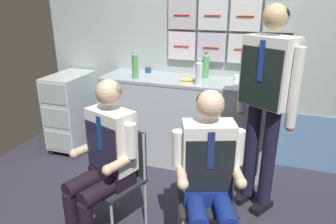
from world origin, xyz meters
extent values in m
cube|color=#A5AFAE|center=(0.00, 1.38, 1.07)|extent=(4.20, 0.06, 2.15)
cube|color=#6084AF|center=(0.00, 1.34, 0.32)|extent=(4.12, 0.01, 0.65)
cube|color=silver|center=(-0.36, 1.32, 1.32)|extent=(0.31, 0.06, 0.31)
cylinder|color=red|center=(-0.36, 1.28, 1.32)|extent=(0.17, 0.01, 0.01)
cube|color=#B7B3C3|center=(-0.02, 1.32, 1.32)|extent=(0.31, 0.06, 0.31)
cylinder|color=red|center=(-0.02, 1.28, 1.32)|extent=(0.17, 0.01, 0.01)
cube|color=silver|center=(0.32, 1.32, 1.32)|extent=(0.31, 0.06, 0.31)
cylinder|color=red|center=(0.32, 1.28, 1.32)|extent=(0.17, 0.01, 0.01)
cube|color=#AEACBA|center=(0.65, 1.32, 1.32)|extent=(0.31, 0.06, 0.31)
cylinder|color=red|center=(0.65, 1.28, 1.32)|extent=(0.17, 0.01, 0.01)
cube|color=#B1AEB5|center=(-0.36, 1.32, 1.66)|extent=(0.31, 0.06, 0.31)
cylinder|color=red|center=(-0.36, 1.28, 1.66)|extent=(0.17, 0.01, 0.01)
cube|color=silver|center=(-0.02, 1.32, 1.66)|extent=(0.31, 0.06, 0.31)
cylinder|color=red|center=(-0.02, 1.28, 1.66)|extent=(0.17, 0.01, 0.01)
cube|color=silver|center=(0.32, 1.32, 1.66)|extent=(0.31, 0.06, 0.31)
cylinder|color=red|center=(0.32, 1.28, 1.66)|extent=(0.17, 0.01, 0.01)
cube|color=#A6B5B4|center=(0.65, 1.32, 1.66)|extent=(0.31, 0.06, 0.31)
cylinder|color=red|center=(0.65, 1.28, 1.66)|extent=(0.17, 0.01, 0.01)
cube|color=#B1BAC3|center=(-0.24, 1.09, 0.48)|extent=(1.84, 0.52, 0.97)
cube|color=#A1AAB4|center=(-0.24, 1.09, 0.98)|extent=(1.88, 0.53, 0.03)
sphere|color=black|center=(-1.84, 0.72, 0.04)|extent=(0.07, 0.07, 0.07)
sphere|color=black|center=(-1.53, 0.72, 0.04)|extent=(0.07, 0.07, 0.07)
sphere|color=black|center=(-1.84, 1.27, 0.04)|extent=(0.07, 0.07, 0.07)
sphere|color=black|center=(-1.53, 1.27, 0.04)|extent=(0.07, 0.07, 0.07)
cube|color=#B7C2C2|center=(-1.68, 1.00, 0.51)|extent=(0.40, 0.64, 0.89)
cube|color=#A2ADAE|center=(-1.68, 0.67, 0.22)|extent=(0.35, 0.01, 0.24)
cube|color=#A2ADAE|center=(-1.68, 0.67, 0.51)|extent=(0.35, 0.01, 0.24)
cube|color=#A2ADAE|center=(-1.68, 0.67, 0.81)|extent=(0.35, 0.01, 0.24)
cylinder|color=#28282D|center=(-1.68, 0.70, 0.94)|extent=(0.32, 0.02, 0.02)
cylinder|color=#A8AAAF|center=(-0.70, -0.33, 0.22)|extent=(0.02, 0.02, 0.44)
cylinder|color=#A8AAAF|center=(-0.57, 0.01, 0.22)|extent=(0.02, 0.02, 0.44)
cylinder|color=#A8AAAF|center=(-0.24, -0.11, 0.22)|extent=(0.02, 0.02, 0.44)
cube|color=#25272A|center=(-0.47, -0.22, 0.46)|extent=(0.51, 0.51, 0.02)
cube|color=#25272A|center=(-0.40, -0.04, 0.67)|extent=(0.35, 0.15, 0.40)
cylinder|color=#A8AAAF|center=(-0.57, 0.01, 0.67)|extent=(0.02, 0.02, 0.40)
cylinder|color=#A8AAAF|center=(-0.24, -0.11, 0.67)|extent=(0.02, 0.02, 0.40)
cylinder|color=black|center=(-0.67, -0.51, 0.28)|extent=(0.10, 0.10, 0.44)
cylinder|color=black|center=(-0.62, -0.35, 0.52)|extent=(0.25, 0.40, 0.13)
cylinder|color=black|center=(-0.44, -0.41, 0.52)|extent=(0.25, 0.40, 0.13)
cube|color=black|center=(-0.47, -0.22, 0.53)|extent=(0.39, 0.31, 0.12)
cube|color=white|center=(-0.46, -0.20, 0.83)|extent=(0.41, 0.31, 0.48)
cube|color=#211E38|center=(-0.50, -0.30, 0.79)|extent=(0.31, 0.13, 0.38)
cube|color=navy|center=(-0.50, -0.31, 0.91)|extent=(0.04, 0.02, 0.27)
cylinder|color=white|center=(-0.66, -0.13, 0.88)|extent=(0.08, 0.08, 0.26)
cylinder|color=beige|center=(-0.68, -0.24, 0.73)|extent=(0.15, 0.25, 0.07)
sphere|color=beige|center=(-0.71, -0.34, 0.73)|extent=(0.08, 0.08, 0.08)
cylinder|color=white|center=(-0.27, -0.27, 0.88)|extent=(0.08, 0.08, 0.26)
cylinder|color=beige|center=(-0.32, -0.37, 0.73)|extent=(0.15, 0.25, 0.07)
sphere|color=beige|center=(-0.36, -0.47, 0.73)|extent=(0.08, 0.08, 0.08)
sphere|color=beige|center=(-0.46, -0.20, 1.20)|extent=(0.19, 0.19, 0.19)
ellipsoid|color=gray|center=(-0.46, -0.19, 1.22)|extent=(0.23, 0.22, 0.13)
cylinder|color=#A8AAAF|center=(0.06, -0.11, 0.22)|extent=(0.02, 0.02, 0.44)
cylinder|color=#A8AAAF|center=(0.39, 0.01, 0.22)|extent=(0.02, 0.02, 0.44)
cube|color=#25272A|center=(0.29, -0.22, 0.46)|extent=(0.51, 0.51, 0.02)
cube|color=#25272A|center=(0.22, -0.04, 0.67)|extent=(0.35, 0.15, 0.40)
cylinder|color=#A8AAAF|center=(0.06, -0.11, 0.67)|extent=(0.02, 0.02, 0.40)
cylinder|color=#A8AAAF|center=(0.39, 0.01, 0.67)|extent=(0.02, 0.02, 0.40)
cylinder|color=navy|center=(0.26, -0.41, 0.52)|extent=(0.25, 0.39, 0.13)
cylinder|color=navy|center=(0.43, -0.34, 0.52)|extent=(0.25, 0.39, 0.13)
cube|color=navy|center=(0.29, -0.22, 0.53)|extent=(0.38, 0.30, 0.12)
cube|color=white|center=(0.28, -0.20, 0.82)|extent=(0.40, 0.31, 0.47)
cube|color=black|center=(0.32, -0.29, 0.78)|extent=(0.31, 0.12, 0.38)
cube|color=navy|center=(0.32, -0.30, 0.91)|extent=(0.04, 0.02, 0.26)
cylinder|color=white|center=(0.09, -0.27, 0.87)|extent=(0.08, 0.08, 0.25)
cylinder|color=beige|center=(0.14, -0.36, 0.73)|extent=(0.15, 0.24, 0.07)
sphere|color=beige|center=(0.18, -0.46, 0.73)|extent=(0.08, 0.08, 0.08)
cylinder|color=white|center=(0.47, -0.13, 0.87)|extent=(0.08, 0.08, 0.25)
cylinder|color=beige|center=(0.49, -0.23, 0.73)|extent=(0.15, 0.24, 0.07)
sphere|color=beige|center=(0.53, -0.33, 0.73)|extent=(0.08, 0.08, 0.08)
sphere|color=beige|center=(0.28, -0.20, 1.19)|extent=(0.19, 0.19, 0.19)
ellipsoid|color=black|center=(0.27, -0.19, 1.21)|extent=(0.23, 0.22, 0.13)
cube|color=black|center=(0.51, 0.54, 0.03)|extent=(0.20, 0.25, 0.06)
cube|color=black|center=(0.68, 0.43, 0.03)|extent=(0.20, 0.25, 0.06)
cylinder|color=#1B1930|center=(0.54, 0.56, 0.52)|extent=(0.12, 0.12, 0.93)
cylinder|color=#1B1930|center=(0.69, 0.46, 0.52)|extent=(0.12, 0.12, 0.93)
cube|color=white|center=(0.61, 0.51, 1.27)|extent=(0.46, 0.41, 0.57)
cube|color=black|center=(0.55, 0.41, 1.24)|extent=(0.32, 0.20, 0.48)
cube|color=navy|center=(0.55, 0.40, 1.38)|extent=(0.04, 0.03, 0.32)
cylinder|color=white|center=(0.41, 0.64, 1.18)|extent=(0.08, 0.08, 0.63)
sphere|color=tan|center=(0.41, 0.64, 0.87)|extent=(0.08, 0.08, 0.08)
cylinder|color=white|center=(0.82, 0.38, 1.18)|extent=(0.08, 0.08, 0.63)
sphere|color=tan|center=(0.82, 0.38, 0.87)|extent=(0.08, 0.08, 0.08)
sphere|color=tan|center=(0.61, 0.51, 1.70)|extent=(0.20, 0.20, 0.20)
ellipsoid|color=black|center=(0.62, 0.52, 1.72)|extent=(0.26, 0.26, 0.14)
cylinder|color=#4FA558|center=(-0.78, 0.95, 1.13)|extent=(0.07, 0.07, 0.26)
cone|color=#4FA558|center=(-0.78, 0.95, 1.27)|extent=(0.07, 0.07, 0.02)
cylinder|color=silver|center=(-0.78, 0.95, 1.29)|extent=(0.03, 0.03, 0.02)
cylinder|color=silver|center=(-0.06, 0.92, 1.11)|extent=(0.07, 0.07, 0.22)
cone|color=silver|center=(-0.06, 0.92, 1.23)|extent=(0.07, 0.07, 0.02)
cylinder|color=silver|center=(-0.06, 0.92, 1.25)|extent=(0.03, 0.03, 0.02)
cylinder|color=#4CA459|center=(-0.06, 1.23, 1.12)|extent=(0.07, 0.07, 0.24)
cone|color=#4CA459|center=(-0.06, 1.23, 1.25)|extent=(0.07, 0.07, 0.02)
cylinder|color=red|center=(-0.06, 1.23, 1.27)|extent=(0.03, 0.03, 0.02)
cylinder|color=white|center=(0.29, 1.22, 1.02)|extent=(0.08, 0.08, 0.06)
cylinder|color=#382114|center=(0.29, 1.22, 1.05)|extent=(0.06, 0.06, 0.01)
cylinder|color=navy|center=(-0.75, 1.26, 1.03)|extent=(0.07, 0.07, 0.06)
cylinder|color=#382114|center=(-0.75, 1.26, 1.05)|extent=(0.06, 0.06, 0.01)
ellipsoid|color=yellow|center=(-0.19, 1.00, 1.02)|extent=(0.17, 0.10, 0.04)
cylinder|color=#4C3819|center=(-0.12, 1.03, 1.02)|extent=(0.01, 0.01, 0.02)
camera|label=1|loc=(0.64, -2.11, 1.85)|focal=33.57mm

